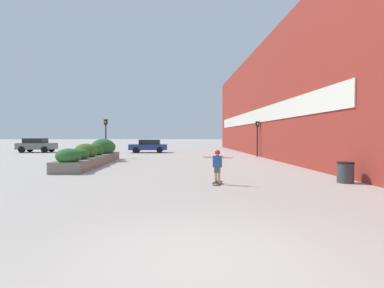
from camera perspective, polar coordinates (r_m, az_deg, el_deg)
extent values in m
plane|color=#ADA89E|center=(4.79, 2.67, -21.07)|extent=(300.00, 300.00, 0.00)
cube|color=maroon|center=(24.07, 15.58, 8.84)|extent=(0.60, 49.15, 9.79)
cube|color=silver|center=(29.29, 11.38, 5.01)|extent=(0.06, 33.07, 1.20)
cube|color=slate|center=(19.96, -18.46, -2.95)|extent=(1.56, 9.65, 0.57)
ellipsoid|color=#286028|center=(15.84, -22.48, -2.12)|extent=(1.22, 1.12, 0.74)
ellipsoid|color=#286028|center=(17.41, -20.73, -1.86)|extent=(1.09, 1.15, 0.68)
ellipsoid|color=#3D6623|center=(18.94, -19.59, -1.31)|extent=(1.38, 1.19, 0.91)
ellipsoid|color=#286028|center=(20.59, -18.02, -1.12)|extent=(1.15, 1.04, 0.86)
ellipsoid|color=#286028|center=(22.38, -16.56, -0.57)|extent=(1.69, 1.51, 1.19)
ellipsoid|color=#33702D|center=(23.63, -16.12, -0.59)|extent=(1.48, 1.28, 1.05)
cube|color=black|center=(11.40, 4.85, -7.26)|extent=(0.50, 0.74, 0.01)
cylinder|color=beige|center=(11.67, 4.82, -7.35)|extent=(0.08, 0.08, 0.06)
cylinder|color=beige|center=(11.62, 5.66, -7.39)|extent=(0.08, 0.08, 0.06)
cylinder|color=beige|center=(11.20, 4.00, -7.73)|extent=(0.08, 0.08, 0.06)
cylinder|color=beige|center=(11.14, 4.87, -7.78)|extent=(0.08, 0.08, 0.06)
cylinder|color=tan|center=(11.38, 4.53, -5.83)|extent=(0.14, 0.14, 0.56)
cylinder|color=tan|center=(11.34, 5.17, -5.86)|extent=(0.14, 0.14, 0.56)
cube|color=#4C4C51|center=(11.33, 4.85, -4.95)|extent=(0.25, 0.24, 0.20)
cube|color=#234C8C|center=(11.30, 4.86, -3.35)|extent=(0.35, 0.28, 0.44)
cylinder|color=tan|center=(11.41, 3.13, -2.47)|extent=(0.40, 0.25, 0.07)
cylinder|color=tan|center=(11.18, 6.63, -2.56)|extent=(0.40, 0.25, 0.07)
sphere|color=tan|center=(11.28, 4.86, -1.79)|extent=(0.18, 0.18, 0.18)
sphere|color=red|center=(11.28, 4.86, -1.63)|extent=(0.21, 0.21, 0.21)
cylinder|color=#38383D|center=(13.16, 27.18, -4.95)|extent=(0.61, 0.61, 0.76)
cylinder|color=black|center=(13.12, 27.20, -3.19)|extent=(0.64, 0.64, 0.05)
cube|color=navy|center=(32.68, -8.32, -0.58)|extent=(4.03, 1.84, 0.58)
cube|color=black|center=(32.65, -8.04, 0.38)|extent=(2.22, 1.62, 0.51)
cylinder|color=black|center=(31.96, -10.69, -1.16)|extent=(0.62, 0.22, 0.62)
cylinder|color=black|center=(33.70, -10.29, -1.01)|extent=(0.62, 0.22, 0.62)
cylinder|color=black|center=(31.72, -6.21, -1.16)|extent=(0.62, 0.22, 0.62)
cylinder|color=black|center=(33.47, -6.04, -1.01)|extent=(0.62, 0.22, 0.62)
cube|color=slate|center=(36.89, -27.43, -0.36)|extent=(3.82, 1.86, 0.68)
cube|color=black|center=(36.94, -27.66, 0.57)|extent=(2.10, 1.64, 0.52)
cylinder|color=black|center=(37.25, -25.21, -0.84)|extent=(0.70, 0.22, 0.70)
cylinder|color=black|center=(35.62, -26.28, -0.96)|extent=(0.70, 0.22, 0.70)
cylinder|color=black|center=(38.21, -28.50, -0.82)|extent=(0.70, 0.22, 0.70)
cylinder|color=black|center=(36.62, -29.69, -0.94)|extent=(0.70, 0.22, 0.70)
cube|color=#BCBCC1|center=(32.99, 25.24, -0.73)|extent=(4.75, 1.79, 0.56)
cube|color=black|center=(33.06, 25.54, 0.22)|extent=(2.61, 1.58, 0.54)
cylinder|color=black|center=(31.57, 23.60, -1.32)|extent=(0.60, 0.22, 0.60)
cylinder|color=black|center=(33.10, 22.28, -1.18)|extent=(0.60, 0.22, 0.60)
cylinder|color=black|center=(32.99, 28.18, -1.26)|extent=(0.60, 0.22, 0.60)
cylinder|color=black|center=(34.46, 26.72, -1.12)|extent=(0.60, 0.22, 0.60)
cylinder|color=black|center=(26.03, -16.09, 0.53)|extent=(0.11, 0.11, 2.76)
cube|color=black|center=(26.05, -16.12, 4.06)|extent=(0.28, 0.20, 0.45)
sphere|color=#2D2823|center=(25.94, -16.18, 4.40)|extent=(0.15, 0.15, 0.15)
sphere|color=orange|center=(25.93, -16.18, 4.07)|extent=(0.15, 0.15, 0.15)
sphere|color=#2D2823|center=(25.92, -16.17, 3.74)|extent=(0.15, 0.15, 0.15)
cylinder|color=black|center=(26.61, 12.32, 0.44)|extent=(0.11, 0.11, 2.63)
cube|color=black|center=(26.62, 12.34, 3.76)|extent=(0.28, 0.20, 0.45)
sphere|color=#2D2823|center=(26.51, 12.41, 4.09)|extent=(0.15, 0.15, 0.15)
sphere|color=orange|center=(26.51, 12.41, 3.77)|extent=(0.15, 0.15, 0.15)
sphere|color=#2D2823|center=(26.50, 12.40, 3.44)|extent=(0.15, 0.15, 0.15)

